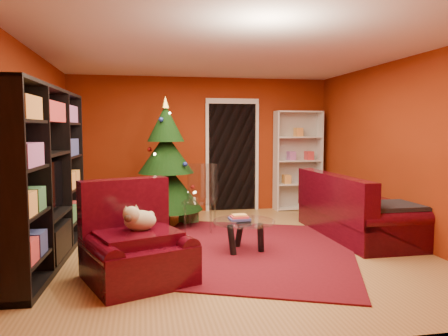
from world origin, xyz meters
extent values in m
cube|color=olive|center=(0.00, 0.00, -0.03)|extent=(5.00, 5.50, 0.05)
cube|color=silver|center=(0.00, 0.00, 2.62)|extent=(5.00, 5.50, 0.05)
cube|color=maroon|center=(0.00, 2.77, 1.30)|extent=(5.00, 0.05, 2.60)
cube|color=maroon|center=(-2.52, 0.00, 1.30)|extent=(0.05, 5.50, 2.60)
cube|color=maroon|center=(2.52, 0.00, 1.30)|extent=(0.05, 5.50, 2.60)
cube|color=#590D17|center=(0.20, -0.19, 0.01)|extent=(3.76, 4.01, 0.02)
cube|color=#1B666C|center=(-1.81, 2.26, 0.14)|extent=(0.36, 0.36, 0.28)
cube|color=#33783D|center=(-0.38, 1.69, 0.13)|extent=(0.33, 0.33, 0.26)
cube|color=maroon|center=(-1.29, 2.59, 0.12)|extent=(0.28, 0.28, 0.24)
camera|label=1|loc=(-1.13, -5.68, 1.59)|focal=35.00mm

